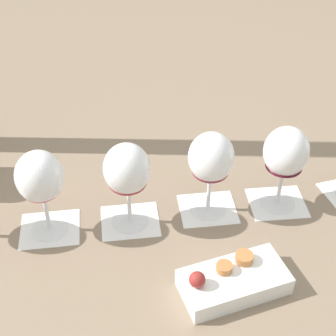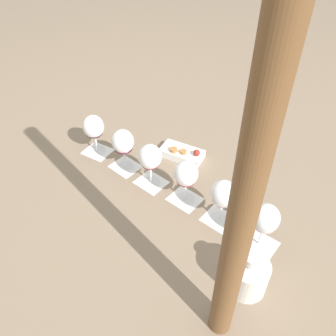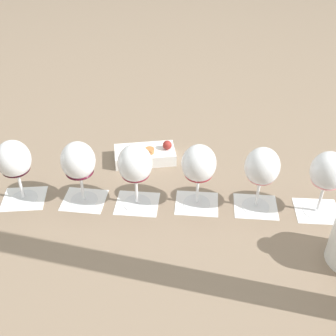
{
  "view_description": "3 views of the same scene",
  "coord_description": "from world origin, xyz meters",
  "px_view_note": "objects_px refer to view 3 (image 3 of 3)",
  "views": [
    {
      "loc": [
        0.12,
        -0.69,
        0.67
      ],
      "look_at": [
        0.0,
        0.0,
        0.11
      ],
      "focal_mm": 55.0,
      "sensor_mm": 36.0,
      "label": 1
    },
    {
      "loc": [
        -0.76,
        0.49,
        0.93
      ],
      "look_at": [
        0.0,
        0.0,
        0.11
      ],
      "focal_mm": 38.0,
      "sensor_mm": 36.0,
      "label": 2
    },
    {
      "loc": [
        -0.3,
        0.74,
        0.71
      ],
      "look_at": [
        0.0,
        0.0,
        0.11
      ],
      "focal_mm": 45.0,
      "sensor_mm": 36.0,
      "label": 3
    }
  ],
  "objects_px": {
    "wine_glass_0": "(328,174)",
    "wine_glass_5": "(14,162)",
    "wine_glass_1": "(262,169)",
    "wine_glass_3": "(135,166)",
    "wine_glass_2": "(199,166)",
    "wine_glass_4": "(78,163)",
    "snack_dish": "(146,155)"
  },
  "relations": [
    {
      "from": "wine_glass_0",
      "to": "wine_glass_5",
      "type": "distance_m",
      "value": 0.74
    },
    {
      "from": "wine_glass_1",
      "to": "wine_glass_3",
      "type": "xyz_separation_m",
      "value": [
        0.28,
        0.1,
        0.0
      ]
    },
    {
      "from": "wine_glass_2",
      "to": "wine_glass_4",
      "type": "height_order",
      "value": "same"
    },
    {
      "from": "wine_glass_4",
      "to": "wine_glass_0",
      "type": "bearing_deg",
      "value": -161.7
    },
    {
      "from": "wine_glass_5",
      "to": "snack_dish",
      "type": "distance_m",
      "value": 0.36
    },
    {
      "from": "snack_dish",
      "to": "wine_glass_2",
      "type": "bearing_deg",
      "value": 148.18
    },
    {
      "from": "wine_glass_0",
      "to": "wine_glass_2",
      "type": "bearing_deg",
      "value": 16.83
    },
    {
      "from": "wine_glass_3",
      "to": "wine_glass_4",
      "type": "height_order",
      "value": "same"
    },
    {
      "from": "wine_glass_3",
      "to": "wine_glass_0",
      "type": "bearing_deg",
      "value": -161.3
    },
    {
      "from": "wine_glass_2",
      "to": "wine_glass_4",
      "type": "relative_size",
      "value": 1.0
    },
    {
      "from": "wine_glass_0",
      "to": "snack_dish",
      "type": "height_order",
      "value": "wine_glass_0"
    },
    {
      "from": "wine_glass_1",
      "to": "wine_glass_4",
      "type": "distance_m",
      "value": 0.43
    },
    {
      "from": "wine_glass_3",
      "to": "snack_dish",
      "type": "xyz_separation_m",
      "value": [
        0.06,
        -0.18,
        -0.1
      ]
    },
    {
      "from": "wine_glass_2",
      "to": "snack_dish",
      "type": "height_order",
      "value": "wine_glass_2"
    },
    {
      "from": "wine_glass_0",
      "to": "wine_glass_3",
      "type": "relative_size",
      "value": 1.0
    },
    {
      "from": "wine_glass_1",
      "to": "wine_glass_2",
      "type": "relative_size",
      "value": 1.0
    },
    {
      "from": "wine_glass_3",
      "to": "wine_glass_5",
      "type": "bearing_deg",
      "value": 18.67
    },
    {
      "from": "wine_glass_4",
      "to": "snack_dish",
      "type": "height_order",
      "value": "wine_glass_4"
    },
    {
      "from": "wine_glass_3",
      "to": "wine_glass_1",
      "type": "bearing_deg",
      "value": -159.88
    },
    {
      "from": "wine_glass_4",
      "to": "wine_glass_5",
      "type": "xyz_separation_m",
      "value": [
        0.15,
        0.05,
        -0.0
      ]
    },
    {
      "from": "wine_glass_5",
      "to": "snack_dish",
      "type": "xyz_separation_m",
      "value": [
        -0.22,
        -0.27,
        -0.1
      ]
    },
    {
      "from": "wine_glass_5",
      "to": "wine_glass_0",
      "type": "bearing_deg",
      "value": -161.31
    },
    {
      "from": "wine_glass_0",
      "to": "wine_glass_5",
      "type": "xyz_separation_m",
      "value": [
        0.7,
        0.24,
        0.0
      ]
    },
    {
      "from": "wine_glass_1",
      "to": "wine_glass_5",
      "type": "distance_m",
      "value": 0.59
    },
    {
      "from": "wine_glass_2",
      "to": "snack_dish",
      "type": "xyz_separation_m",
      "value": [
        0.2,
        -0.12,
        -0.1
      ]
    },
    {
      "from": "wine_glass_4",
      "to": "snack_dish",
      "type": "bearing_deg",
      "value": -107.89
    },
    {
      "from": "wine_glass_3",
      "to": "snack_dish",
      "type": "relative_size",
      "value": 0.9
    },
    {
      "from": "wine_glass_1",
      "to": "wine_glass_5",
      "type": "height_order",
      "value": "same"
    },
    {
      "from": "wine_glass_0",
      "to": "wine_glass_3",
      "type": "distance_m",
      "value": 0.45
    },
    {
      "from": "wine_glass_0",
      "to": "wine_glass_1",
      "type": "relative_size",
      "value": 1.0
    },
    {
      "from": "wine_glass_1",
      "to": "wine_glass_2",
      "type": "bearing_deg",
      "value": 17.8
    },
    {
      "from": "wine_glass_0",
      "to": "wine_glass_3",
      "type": "height_order",
      "value": "same"
    }
  ]
}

